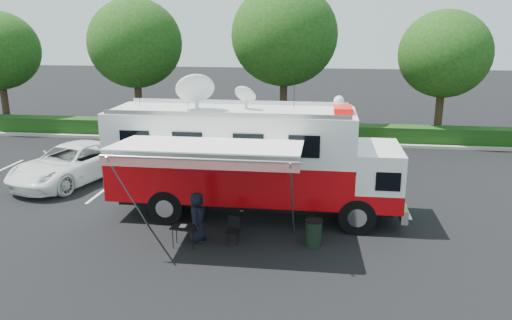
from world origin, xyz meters
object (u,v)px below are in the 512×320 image
Objects in this scene: folding_table at (184,228)px; trash_bin at (314,232)px; command_truck at (252,159)px; white_suv at (74,181)px.

folding_table is 1.02× the size of trash_bin.
trash_bin is at bearing 9.11° from folding_table.
trash_bin is at bearing -44.85° from command_truck.
white_suv is 7.07× the size of trash_bin.
command_truck is 12.35× the size of trash_bin.
trash_bin is (10.49, -5.10, 0.41)m from white_suv.
white_suv is at bearing 160.80° from command_truck.
folding_table is (6.56, -5.73, 0.60)m from white_suv.
command_truck reaches higher than folding_table.
trash_bin is (3.93, 0.63, -0.19)m from folding_table.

